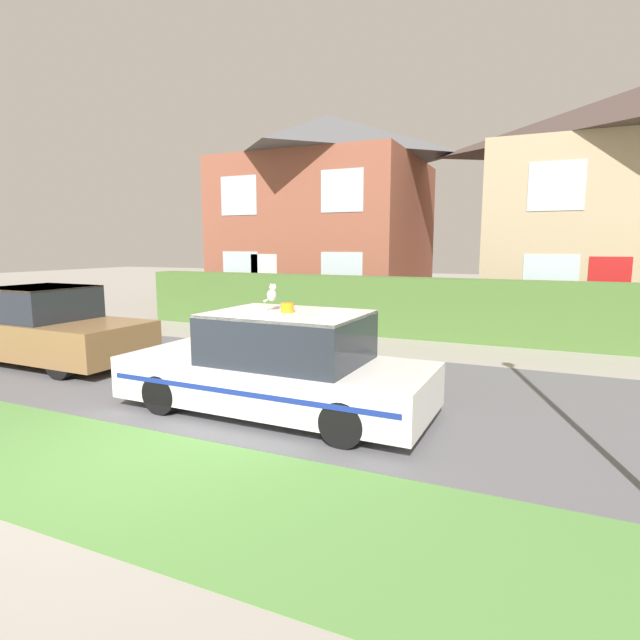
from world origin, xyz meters
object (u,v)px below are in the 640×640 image
Objects in this scene: police_car at (279,366)px; cat at (272,294)px; neighbour_car_far at (48,328)px; house_right at (638,205)px; house_left at (328,212)px.

cat reaches higher than police_car.
neighbour_car_far is (-5.75, 0.79, 0.03)m from police_car.
police_car is 1.03m from cat.
cat is at bearing -117.23° from house_right.
house_left is (1.42, 11.08, 2.96)m from neighbour_car_far.
police_car is 0.52× the size of house_right.
house_left reaches higher than cat.
house_right is at bearing 44.52° from neighbour_car_far.
house_left is at bearing 83.84° from neighbour_car_far.
house_left reaches higher than neighbour_car_far.
police_car is 0.63× the size of house_left.
neighbour_car_far is at bearing -6.71° from police_car.
house_left is (-4.18, 11.76, 1.97)m from cat.
house_left reaches higher than police_car.
house_left is 10.17m from house_right.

